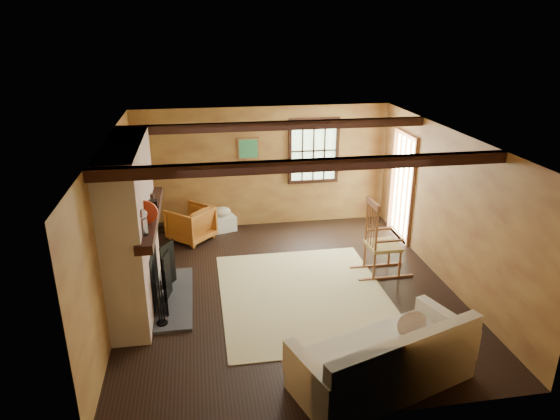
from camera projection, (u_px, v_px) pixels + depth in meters
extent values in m
plane|color=black|center=(288.00, 289.00, 7.76)|extent=(5.50, 5.50, 0.00)
cube|color=#AC833D|center=(264.00, 167.00, 9.87)|extent=(5.00, 0.02, 2.40)
cube|color=#AC833D|center=(340.00, 322.00, 4.79)|extent=(5.00, 0.02, 2.40)
cube|color=#AC833D|center=(113.00, 229.00, 6.95)|extent=(0.02, 5.50, 2.40)
cube|color=#AC833D|center=(447.00, 208.00, 7.72)|extent=(0.02, 5.50, 2.40)
cube|color=white|center=(289.00, 137.00, 6.91)|extent=(5.00, 5.50, 0.02)
cube|color=black|center=(308.00, 165.00, 5.82)|extent=(5.00, 0.12, 0.14)
cube|color=black|center=(276.00, 126.00, 8.04)|extent=(5.00, 0.12, 0.14)
cube|color=black|center=(314.00, 151.00, 9.89)|extent=(1.02, 0.06, 1.32)
cube|color=#C1E9B2|center=(313.00, 151.00, 9.91)|extent=(0.90, 0.01, 1.20)
cube|color=black|center=(314.00, 151.00, 9.90)|extent=(0.90, 0.03, 0.02)
cube|color=brown|center=(402.00, 187.00, 9.35)|extent=(0.06, 1.00, 2.06)
cube|color=#C1E9B2|center=(403.00, 187.00, 9.35)|extent=(0.01, 0.80, 1.85)
cube|color=brown|center=(248.00, 149.00, 9.65)|extent=(0.42, 0.03, 0.42)
cube|color=#267464|center=(248.00, 149.00, 9.64)|extent=(0.36, 0.01, 0.36)
cube|color=#A4473F|center=(131.00, 228.00, 6.98)|extent=(0.50, 2.20, 2.40)
cube|color=black|center=(141.00, 275.00, 7.26)|extent=(0.38, 1.00, 0.85)
cube|color=#3D3C42|center=(174.00, 298.00, 7.48)|extent=(0.55, 1.80, 0.05)
cube|color=black|center=(151.00, 216.00, 6.97)|extent=(0.22, 2.30, 0.12)
cube|color=black|center=(166.00, 288.00, 7.00)|extent=(0.05, 0.35, 0.71)
cube|color=black|center=(167.00, 276.00, 7.33)|extent=(0.10, 0.35, 0.71)
cube|color=black|center=(168.00, 264.00, 7.67)|extent=(0.20, 0.31, 0.71)
cylinder|color=black|center=(162.00, 323.00, 6.79)|extent=(0.16, 0.16, 0.02)
cylinder|color=black|center=(158.00, 304.00, 6.65)|extent=(0.01, 0.01, 0.64)
cylinder|color=black|center=(160.00, 303.00, 6.68)|extent=(0.01, 0.01, 0.64)
cylinder|color=black|center=(163.00, 302.00, 6.71)|extent=(0.01, 0.01, 0.64)
cylinder|color=silver|center=(144.00, 227.00, 6.18)|extent=(0.10, 0.10, 0.22)
sphere|color=silver|center=(142.00, 214.00, 6.12)|extent=(0.12, 0.12, 0.12)
cylinder|color=#A52A12|center=(146.00, 212.00, 6.52)|extent=(0.32, 0.10, 0.32)
cube|color=black|center=(150.00, 204.00, 7.09)|extent=(0.21, 0.14, 0.11)
cylinder|color=black|center=(152.00, 197.00, 7.40)|extent=(0.08, 0.08, 0.10)
cylinder|color=black|center=(152.00, 197.00, 7.46)|extent=(0.07, 0.07, 0.08)
cube|color=tan|center=(304.00, 295.00, 7.60)|extent=(2.50, 3.00, 0.01)
cube|color=tan|center=(383.00, 245.00, 8.11)|extent=(0.52, 0.54, 0.05)
cube|color=brown|center=(373.00, 204.00, 7.81)|extent=(0.07, 0.50, 0.09)
cylinder|color=brown|center=(400.00, 263.00, 8.03)|extent=(0.04, 0.04, 0.48)
cylinder|color=brown|center=(389.00, 252.00, 8.44)|extent=(0.04, 0.04, 0.48)
cylinder|color=brown|center=(374.00, 266.00, 7.96)|extent=(0.04, 0.04, 0.48)
cylinder|color=brown|center=(365.00, 254.00, 8.36)|extent=(0.04, 0.04, 0.48)
cylinder|color=brown|center=(377.00, 230.00, 7.74)|extent=(0.04, 0.04, 0.82)
cylinder|color=brown|center=(367.00, 220.00, 8.14)|extent=(0.04, 0.04, 0.82)
cylinder|color=brown|center=(374.00, 229.00, 7.85)|extent=(0.02, 0.02, 0.68)
cylinder|color=brown|center=(372.00, 226.00, 7.95)|extent=(0.02, 0.02, 0.68)
cylinder|color=brown|center=(369.00, 223.00, 8.05)|extent=(0.02, 0.02, 0.68)
cube|color=brown|center=(390.00, 241.00, 7.83)|extent=(0.46, 0.05, 0.03)
cube|color=brown|center=(378.00, 229.00, 8.27)|extent=(0.46, 0.05, 0.03)
cube|color=brown|center=(386.00, 278.00, 8.08)|extent=(0.93, 0.07, 0.03)
cube|color=brown|center=(376.00, 266.00, 8.48)|extent=(0.93, 0.07, 0.03)
cube|color=beige|center=(381.00, 366.00, 5.69)|extent=(2.22, 1.53, 0.45)
cube|color=beige|center=(407.00, 360.00, 5.25)|extent=(1.97, 0.81, 0.56)
cube|color=beige|center=(310.00, 378.00, 5.19)|extent=(0.43, 0.91, 0.41)
cube|color=beige|center=(445.00, 327.00, 6.05)|extent=(0.43, 0.91, 0.41)
ellipsoid|color=beige|center=(412.00, 324.00, 5.88)|extent=(0.39, 0.24, 0.37)
cylinder|color=brown|center=(160.00, 230.00, 9.81)|extent=(0.36, 0.11, 0.11)
cylinder|color=brown|center=(166.00, 230.00, 9.83)|extent=(0.36, 0.11, 0.11)
cylinder|color=brown|center=(172.00, 230.00, 9.85)|extent=(0.36, 0.11, 0.11)
cylinder|color=brown|center=(160.00, 225.00, 9.77)|extent=(0.36, 0.11, 0.11)
cylinder|color=brown|center=(166.00, 225.00, 9.79)|extent=(0.36, 0.11, 0.11)
cylinder|color=brown|center=(172.00, 225.00, 9.81)|extent=(0.36, 0.11, 0.11)
cube|color=white|center=(222.00, 223.00, 9.92)|extent=(0.59, 0.51, 0.30)
ellipsoid|color=beige|center=(221.00, 212.00, 9.83)|extent=(0.40, 0.34, 0.19)
imported|color=#BF6026|center=(191.00, 224.00, 9.41)|extent=(1.02, 1.01, 0.66)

